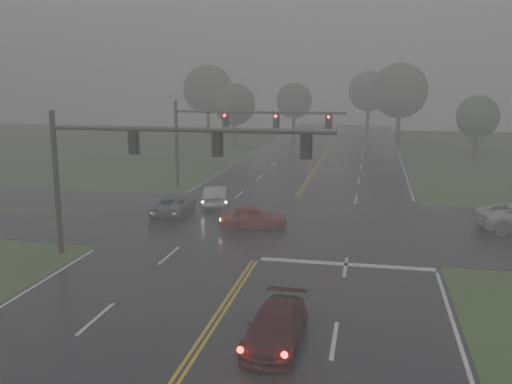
% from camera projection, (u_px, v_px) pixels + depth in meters
% --- Properties ---
extents(main_road, '(18.00, 160.00, 0.02)m').
position_uv_depth(main_road, '(275.00, 231.00, 34.19)').
color(main_road, black).
rests_on(main_road, ground).
extents(cross_street, '(120.00, 14.00, 0.02)m').
position_uv_depth(cross_street, '(280.00, 222.00, 36.11)').
color(cross_street, black).
rests_on(cross_street, ground).
extents(stop_bar, '(8.50, 0.50, 0.01)m').
position_uv_depth(stop_bar, '(346.00, 265.00, 27.93)').
color(stop_bar, silver).
rests_on(stop_bar, ground).
extents(sedan_maroon, '(1.95, 4.47, 1.28)m').
position_uv_depth(sedan_maroon, '(276.00, 344.00, 19.58)').
color(sedan_maroon, '#3C0A0E').
rests_on(sedan_maroon, ground).
extents(sedan_red, '(4.30, 2.21, 1.40)m').
position_uv_depth(sedan_red, '(253.00, 228.00, 34.72)').
color(sedan_red, '#9E200E').
rests_on(sedan_red, ground).
extents(sedan_silver, '(2.46, 4.61, 1.44)m').
position_uv_depth(sedan_silver, '(216.00, 206.00, 40.77)').
color(sedan_silver, '#A7AAAF').
rests_on(sedan_silver, ground).
extents(car_grey, '(2.44, 4.86, 1.32)m').
position_uv_depth(car_grey, '(174.00, 214.00, 38.21)').
color(car_grey, '#585B60').
rests_on(car_grey, ground).
extents(signal_gantry_near, '(14.31, 0.32, 7.42)m').
position_uv_depth(signal_gantry_near, '(137.00, 156.00, 27.92)').
color(signal_gantry_near, black).
rests_on(signal_gantry_near, ground).
extents(signal_gantry_far, '(13.88, 0.36, 7.18)m').
position_uv_depth(signal_gantry_far, '(228.00, 128.00, 45.61)').
color(signal_gantry_far, black).
rests_on(signal_gantry_far, ground).
extents(tree_nw_a, '(5.65, 5.65, 8.29)m').
position_uv_depth(tree_nw_a, '(235.00, 105.00, 77.07)').
color(tree_nw_a, '#352C22').
rests_on(tree_nw_a, ground).
extents(tree_ne_a, '(7.54, 7.54, 11.08)m').
position_uv_depth(tree_ne_a, '(400.00, 91.00, 77.65)').
color(tree_ne_a, '#352C22').
rests_on(tree_ne_a, ground).
extents(tree_n_mid, '(5.65, 5.65, 8.30)m').
position_uv_depth(tree_n_mid, '(294.00, 101.00, 90.03)').
color(tree_n_mid, '#352C22').
rests_on(tree_n_mid, ground).
extents(tree_e_near, '(4.83, 4.83, 7.09)m').
position_uv_depth(tree_e_near, '(478.00, 117.00, 65.02)').
color(tree_e_near, '#352C22').
rests_on(tree_e_near, ground).
extents(tree_nw_b, '(7.52, 7.52, 11.04)m').
position_uv_depth(tree_nw_b, '(208.00, 89.00, 86.88)').
color(tree_nw_b, '#352C22').
rests_on(tree_nw_b, ground).
extents(tree_n_far, '(6.96, 6.96, 10.22)m').
position_uv_depth(tree_n_far, '(369.00, 91.00, 98.49)').
color(tree_n_far, '#352C22').
rests_on(tree_n_far, ground).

